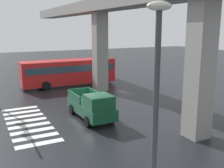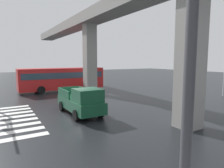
% 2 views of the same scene
% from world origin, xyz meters
% --- Properties ---
extents(ground_plane, '(120.00, 120.00, 0.00)m').
position_xyz_m(ground_plane, '(0.00, 0.00, 0.00)').
color(ground_plane, black).
extents(crosswalk_stripes, '(8.25, 2.80, 0.01)m').
position_xyz_m(crosswalk_stripes, '(0.00, -4.85, 0.01)').
color(crosswalk_stripes, silver).
rests_on(crosswalk_stripes, ground).
extents(elevated_overpass, '(59.45, 2.35, 9.43)m').
position_xyz_m(elevated_overpass, '(0.00, 4.00, 8.16)').
color(elevated_overpass, gray).
rests_on(elevated_overpass, ground).
extents(pickup_truck, '(5.12, 2.13, 2.08)m').
position_xyz_m(pickup_truck, '(1.28, -0.46, 0.99)').
color(pickup_truck, '#14472D').
rests_on(pickup_truck, ground).
extents(city_bus, '(2.81, 10.80, 2.99)m').
position_xyz_m(city_bus, '(-10.91, 1.74, 1.72)').
color(city_bus, red).
rests_on(city_bus, ground).
extents(street_lamp_near_corner, '(0.44, 0.70, 7.24)m').
position_xyz_m(street_lamp_near_corner, '(13.03, -3.49, 4.56)').
color(street_lamp_near_corner, '#38383D').
rests_on(street_lamp_near_corner, ground).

